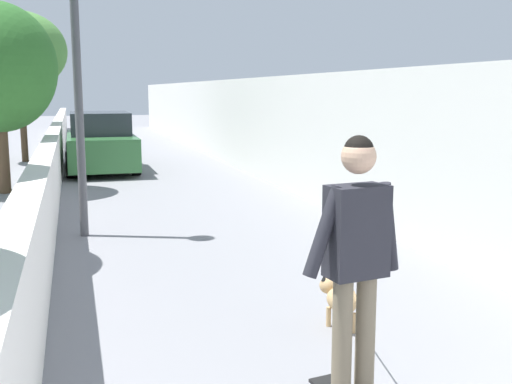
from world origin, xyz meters
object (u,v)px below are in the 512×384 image
tree_left_near (19,51)px  lamp_post (75,27)px  car_near (101,143)px  person_skateboarder (356,249)px  dog (339,299)px

tree_left_near → lamp_post: tree_left_near is taller
car_near → lamp_post: bearing=175.6°
tree_left_near → person_skateboarder: tree_left_near is taller
person_skateboarder → car_near: person_skateboarder is taller
lamp_post → person_skateboarder: size_ratio=2.49×
lamp_post → person_skateboarder: (-5.75, -1.59, -1.87)m
tree_left_near → lamp_post: 10.55m
lamp_post → dog: (-4.37, -2.11, -2.71)m
tree_left_near → car_near: (-2.65, -2.10, -2.53)m
lamp_post → car_near: (7.79, -0.60, -2.27)m
person_skateboarder → lamp_post: bearing=15.4°
tree_left_near → lamp_post: (-10.44, -1.50, -0.27)m
tree_left_near → lamp_post: size_ratio=1.01×
lamp_post → tree_left_near: bearing=8.2°
dog → car_near: 12.26m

